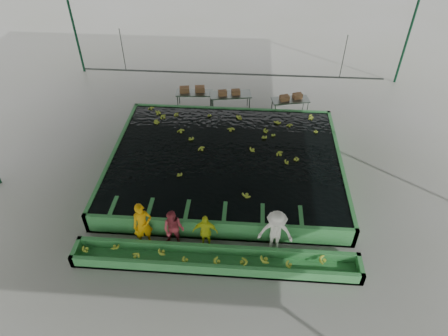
# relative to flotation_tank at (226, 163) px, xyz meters

# --- Properties ---
(ground) EXTENTS (80.00, 80.00, 0.00)m
(ground) POSITION_rel_flotation_tank_xyz_m (0.00, -1.50, -0.45)
(ground) COLOR gray
(ground) RESTS_ON ground
(shed_roof) EXTENTS (20.00, 22.00, 0.04)m
(shed_roof) POSITION_rel_flotation_tank_xyz_m (0.00, -1.50, 4.55)
(shed_roof) COLOR #929599
(shed_roof) RESTS_ON shed_posts
(shed_posts) EXTENTS (20.00, 22.00, 5.00)m
(shed_posts) POSITION_rel_flotation_tank_xyz_m (0.00, -1.50, 2.05)
(shed_posts) COLOR #0F3B23
(shed_posts) RESTS_ON ground
(flotation_tank) EXTENTS (10.00, 8.00, 0.90)m
(flotation_tank) POSITION_rel_flotation_tank_xyz_m (0.00, 0.00, 0.00)
(flotation_tank) COLOR #368641
(flotation_tank) RESTS_ON ground
(tank_water) EXTENTS (9.70, 7.70, 0.00)m
(tank_water) POSITION_rel_flotation_tank_xyz_m (0.00, -0.00, 0.40)
(tank_water) COLOR black
(tank_water) RESTS_ON flotation_tank
(sorting_trough) EXTENTS (10.00, 1.00, 0.50)m
(sorting_trough) POSITION_rel_flotation_tank_xyz_m (0.00, -5.10, -0.20)
(sorting_trough) COLOR #368641
(sorting_trough) RESTS_ON ground
(cableway_rail) EXTENTS (0.08, 0.08, 14.00)m
(cableway_rail) POSITION_rel_flotation_tank_xyz_m (0.00, 3.50, 2.55)
(cableway_rail) COLOR #59605B
(cableway_rail) RESTS_ON shed_roof
(rail_hanger_left) EXTENTS (0.04, 0.04, 2.00)m
(rail_hanger_left) POSITION_rel_flotation_tank_xyz_m (-5.00, 3.50, 3.55)
(rail_hanger_left) COLOR #59605B
(rail_hanger_left) RESTS_ON shed_roof
(rail_hanger_right) EXTENTS (0.04, 0.04, 2.00)m
(rail_hanger_right) POSITION_rel_flotation_tank_xyz_m (5.00, 3.50, 3.55)
(rail_hanger_right) COLOR #59605B
(rail_hanger_right) RESTS_ON shed_roof
(worker_a) EXTENTS (0.82, 0.70, 1.89)m
(worker_a) POSITION_rel_flotation_tank_xyz_m (-2.65, -4.30, 0.50)
(worker_a) COLOR orange
(worker_a) RESTS_ON ground
(worker_b) EXTENTS (0.86, 0.71, 1.64)m
(worker_b) POSITION_rel_flotation_tank_xyz_m (-1.55, -4.30, 0.37)
(worker_b) COLOR #A3343E
(worker_b) RESTS_ON ground
(worker_c) EXTENTS (0.91, 0.38, 1.55)m
(worker_c) POSITION_rel_flotation_tank_xyz_m (-0.42, -4.30, 0.32)
(worker_c) COLOR #C7D919
(worker_c) RESTS_ON ground
(worker_d) EXTENTS (1.26, 0.77, 1.89)m
(worker_d) POSITION_rel_flotation_tank_xyz_m (2.04, -4.30, 0.50)
(worker_d) COLOR white
(worker_d) RESTS_ON ground
(packing_table_left) EXTENTS (2.02, 0.89, 0.90)m
(packing_table_left) POSITION_rel_flotation_tank_xyz_m (-2.08, 5.37, 0.00)
(packing_table_left) COLOR #59605B
(packing_table_left) RESTS_ON ground
(packing_table_mid) EXTENTS (2.29, 1.23, 0.99)m
(packing_table_mid) POSITION_rel_flotation_tank_xyz_m (-0.11, 5.16, 0.04)
(packing_table_mid) COLOR #59605B
(packing_table_mid) RESTS_ON ground
(packing_table_right) EXTENTS (2.07, 1.17, 0.89)m
(packing_table_right) POSITION_rel_flotation_tank_xyz_m (3.06, 5.02, -0.01)
(packing_table_right) COLOR #59605B
(packing_table_right) RESTS_ON ground
(box_stack_left) EXTENTS (1.39, 0.58, 0.29)m
(box_stack_left) POSITION_rel_flotation_tank_xyz_m (-2.20, 5.44, 0.45)
(box_stack_left) COLOR brown
(box_stack_left) RESTS_ON packing_table_left
(box_stack_mid) EXTENTS (1.20, 0.55, 0.25)m
(box_stack_mid) POSITION_rel_flotation_tank_xyz_m (-0.18, 5.12, 0.54)
(box_stack_mid) COLOR brown
(box_stack_mid) RESTS_ON packing_table_mid
(box_stack_right) EXTENTS (1.25, 0.73, 0.26)m
(box_stack_right) POSITION_rel_flotation_tank_xyz_m (3.08, 5.05, 0.44)
(box_stack_right) COLOR brown
(box_stack_right) RESTS_ON packing_table_right
(floating_bananas) EXTENTS (9.22, 6.29, 0.13)m
(floating_bananas) POSITION_rel_flotation_tank_xyz_m (0.00, 0.80, 0.40)
(floating_bananas) COLOR #9AB02C
(floating_bananas) RESTS_ON tank_water
(trough_bananas) EXTENTS (9.09, 0.61, 0.12)m
(trough_bananas) POSITION_rel_flotation_tank_xyz_m (0.00, -5.10, -0.05)
(trough_bananas) COLOR #9AB02C
(trough_bananas) RESTS_ON sorting_trough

